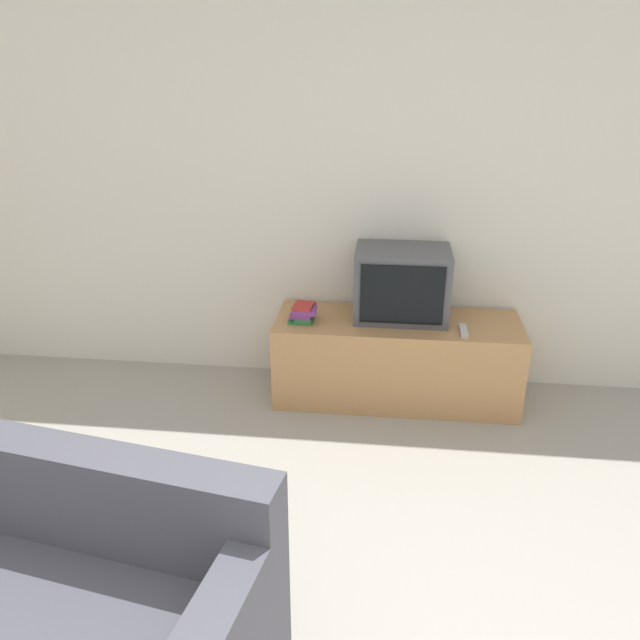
{
  "coord_description": "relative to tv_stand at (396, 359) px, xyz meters",
  "views": [
    {
      "loc": [
        0.25,
        -0.78,
        2.0
      ],
      "look_at": [
        -0.1,
        2.32,
        0.67
      ],
      "focal_mm": 35.0,
      "sensor_mm": 36.0,
      "label": 1
    }
  ],
  "objects": [
    {
      "name": "remote_on_stand",
      "position": [
        0.37,
        -0.13,
        0.27
      ],
      "size": [
        0.04,
        0.16,
        0.02
      ],
      "rotation": [
        0.0,
        0.0,
        -0.0
      ],
      "color": "#B7B7B7",
      "rests_on": "tv_stand"
    },
    {
      "name": "television",
      "position": [
        0.01,
        0.06,
        0.48
      ],
      "size": [
        0.56,
        0.4,
        0.43
      ],
      "color": "#4C4C51",
      "rests_on": "tv_stand"
    },
    {
      "name": "book_stack",
      "position": [
        -0.57,
        -0.06,
        0.31
      ],
      "size": [
        0.17,
        0.18,
        0.11
      ],
      "color": "#2D753D",
      "rests_on": "tv_stand"
    },
    {
      "name": "wall_back",
      "position": [
        -0.33,
        0.31,
        1.04
      ],
      "size": [
        9.0,
        0.06,
        2.6
      ],
      "color": "silver",
      "rests_on": "ground_plane"
    },
    {
      "name": "tv_stand",
      "position": [
        0.0,
        0.0,
        0.0
      ],
      "size": [
        1.48,
        0.53,
        0.52
      ],
      "color": "tan",
      "rests_on": "ground_plane"
    }
  ]
}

